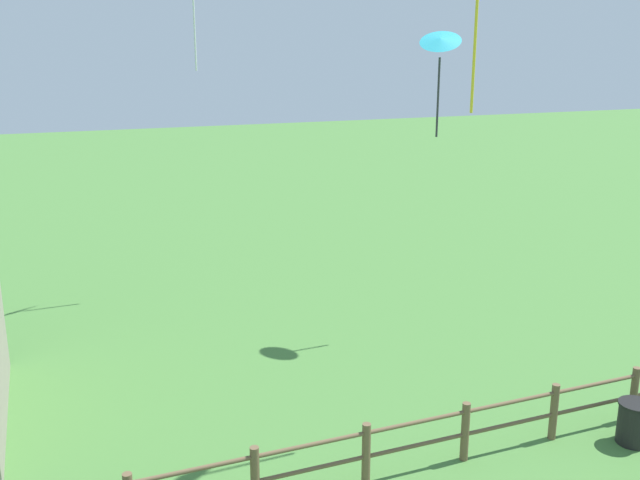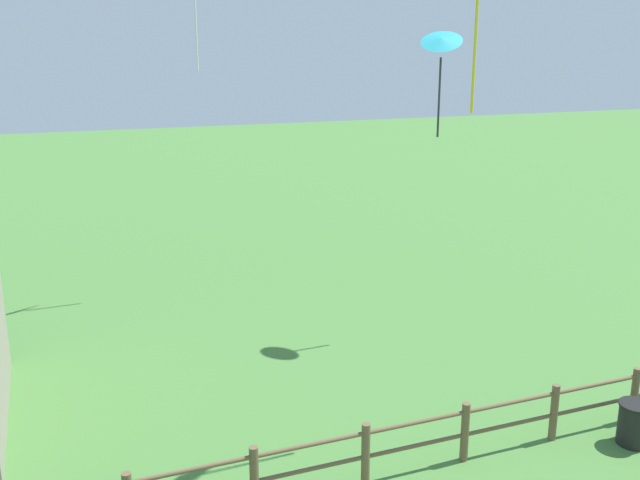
{
  "view_description": "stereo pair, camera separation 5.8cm",
  "coord_description": "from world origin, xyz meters",
  "views": [
    {
      "loc": [
        -4.39,
        -3.0,
        6.79
      ],
      "look_at": [
        0.0,
        8.08,
        3.56
      ],
      "focal_mm": 40.0,
      "sensor_mm": 36.0,
      "label": 1
    },
    {
      "loc": [
        -4.33,
        -3.02,
        6.79
      ],
      "look_at": [
        0.0,
        8.08,
        3.56
      ],
      "focal_mm": 40.0,
      "sensor_mm": 36.0,
      "label": 2
    }
  ],
  "objects": [
    {
      "name": "kite_cyan_delta",
      "position": [
        4.26,
        11.47,
        6.86
      ],
      "size": [
        1.27,
        1.25,
        2.44
      ],
      "color": "#2DB2C6"
    },
    {
      "name": "trash_bin",
      "position": [
        4.93,
        5.44,
        0.39
      ],
      "size": [
        0.62,
        0.62,
        0.77
      ],
      "color": "black",
      "rests_on": "ground_plane"
    },
    {
      "name": "wooden_fence",
      "position": [
        -0.0,
        6.08,
        0.6
      ],
      "size": [
        18.56,
        0.14,
        1.06
      ],
      "color": "brown",
      "rests_on": "ground_plane"
    }
  ]
}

